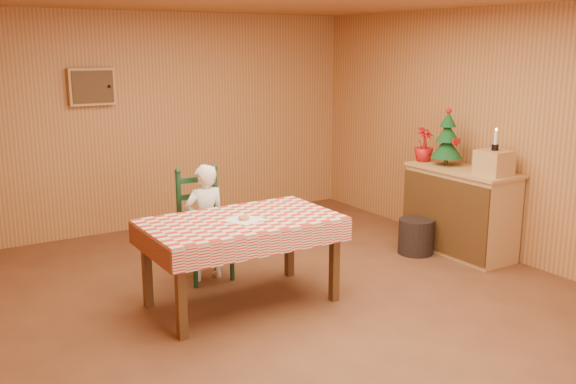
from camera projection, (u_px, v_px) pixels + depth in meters
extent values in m
plane|color=brown|center=(300.00, 301.00, 5.67)|extent=(6.00, 6.00, 0.00)
cube|color=#B77842|center=(167.00, 121.00, 7.86)|extent=(5.00, 0.10, 2.60)
cube|color=#B77842|center=(501.00, 134.00, 6.68)|extent=(0.10, 6.00, 2.60)
cube|color=tan|center=(92.00, 87.00, 7.24)|extent=(0.52, 0.08, 0.42)
cube|color=#4F2F15|center=(93.00, 87.00, 7.21)|extent=(0.46, 0.02, 0.36)
sphere|color=black|center=(109.00, 86.00, 7.29)|extent=(0.04, 0.04, 0.04)
cube|color=#4F2F15|center=(241.00, 224.00, 5.46)|extent=(1.60, 0.90, 0.06)
cube|color=#4F2F15|center=(181.00, 297.00, 4.86)|extent=(0.07, 0.07, 0.69)
cube|color=#4F2F15|center=(334.00, 263.00, 5.61)|extent=(0.07, 0.07, 0.69)
cube|color=#4F2F15|center=(147.00, 269.00, 5.48)|extent=(0.07, 0.07, 0.69)
cube|color=#4F2F15|center=(289.00, 242.00, 6.22)|extent=(0.07, 0.07, 0.69)
cube|color=red|center=(241.00, 220.00, 5.45)|extent=(1.64, 0.94, 0.02)
cube|color=red|center=(269.00, 245.00, 5.08)|extent=(1.64, 0.02, 0.18)
cube|color=red|center=(217.00, 219.00, 5.86)|extent=(1.64, 0.02, 0.18)
cube|color=#2B5125|center=(149.00, 247.00, 5.05)|extent=(0.02, 0.94, 0.18)
cube|color=#2B5125|center=(320.00, 218.00, 5.90)|extent=(0.02, 0.94, 0.18)
cube|color=black|center=(206.00, 236.00, 6.13)|extent=(0.44, 0.40, 0.04)
cylinder|color=black|center=(195.00, 267.00, 5.94)|extent=(0.04, 0.04, 0.41)
cylinder|color=black|center=(232.00, 260.00, 6.13)|extent=(0.04, 0.04, 0.41)
cylinder|color=black|center=(181.00, 257.00, 6.22)|extent=(0.04, 0.04, 0.41)
cylinder|color=black|center=(216.00, 250.00, 6.42)|extent=(0.04, 0.04, 0.41)
cylinder|color=black|center=(179.00, 202.00, 6.10)|extent=(0.05, 0.05, 0.60)
sphere|color=black|center=(178.00, 171.00, 6.03)|extent=(0.06, 0.06, 0.06)
cylinder|color=black|center=(215.00, 197.00, 6.29)|extent=(0.05, 0.05, 0.60)
sphere|color=black|center=(214.00, 167.00, 6.23)|extent=(0.06, 0.06, 0.06)
cube|color=black|center=(198.00, 212.00, 6.22)|extent=(0.38, 0.03, 0.05)
cube|color=black|center=(197.00, 196.00, 6.19)|extent=(0.38, 0.03, 0.05)
cube|color=black|center=(197.00, 179.00, 6.15)|extent=(0.38, 0.03, 0.05)
imported|color=white|center=(205.00, 222.00, 6.10)|extent=(0.41, 0.27, 1.12)
cube|color=white|center=(244.00, 220.00, 5.41)|extent=(0.34, 0.34, 0.00)
torus|color=#CB8749|center=(244.00, 218.00, 5.40)|extent=(0.12, 0.12, 0.03)
cube|color=tan|center=(460.00, 212.00, 6.91)|extent=(0.50, 1.20, 0.90)
cube|color=tan|center=(463.00, 170.00, 6.80)|extent=(0.54, 1.24, 0.03)
cube|color=#4F2F15|center=(443.00, 216.00, 6.77)|extent=(0.02, 1.20, 0.80)
cube|color=tan|center=(494.00, 163.00, 6.44)|extent=(0.31, 0.31, 0.25)
cylinder|color=#4F2F15|center=(446.00, 161.00, 7.00)|extent=(0.04, 0.04, 0.08)
cone|color=#0D3A17|center=(447.00, 147.00, 6.96)|extent=(0.34, 0.34, 0.24)
cone|color=#0D3A17|center=(448.00, 132.00, 6.93)|extent=(0.26, 0.26, 0.20)
cone|color=#0D3A17|center=(448.00, 119.00, 6.90)|extent=(0.18, 0.18, 0.16)
sphere|color=#AA0F10|center=(449.00, 111.00, 6.88)|extent=(0.06, 0.06, 0.06)
cube|color=#AA0F10|center=(456.00, 141.00, 6.81)|extent=(0.10, 0.02, 0.06)
sphere|color=#AA0F10|center=(456.00, 144.00, 6.95)|extent=(0.04, 0.04, 0.04)
sphere|color=#AA0F10|center=(439.00, 138.00, 6.95)|extent=(0.04, 0.04, 0.04)
sphere|color=#AA0F10|center=(444.00, 127.00, 7.01)|extent=(0.04, 0.04, 0.04)
imported|color=#AA0F10|center=(424.00, 145.00, 7.19)|extent=(0.23, 0.23, 0.38)
cylinder|color=black|center=(495.00, 147.00, 6.41)|extent=(0.07, 0.07, 0.06)
cylinder|color=white|center=(496.00, 138.00, 6.39)|extent=(0.03, 0.03, 0.14)
sphere|color=orange|center=(496.00, 129.00, 6.37)|extent=(0.02, 0.02, 0.02)
cylinder|color=black|center=(416.00, 236.00, 6.93)|extent=(0.50, 0.50, 0.38)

